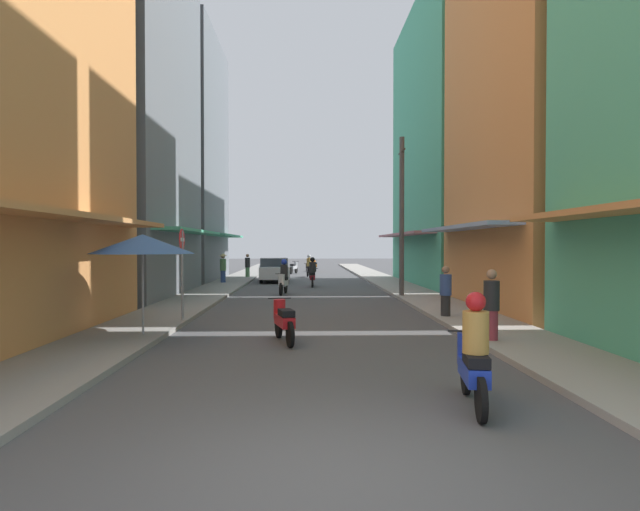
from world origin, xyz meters
The scene contains 22 objects.
ground_plane centered at (0.00, 23.35, 0.00)m, with size 120.35×120.35×0.00m, color #4C4C4F.
sidewalk_left centered at (-4.58, 23.35, 0.06)m, with size 2.13×62.70×0.12m, color gray.
sidewalk_right centered at (4.58, 23.35, 0.06)m, with size 2.13×62.70×0.12m, color #9E9991.
building_left_mid centered at (-8.64, 17.77, 8.70)m, with size 7.05×9.32×17.41m.
building_left_far centered at (-8.64, 27.74, 7.49)m, with size 7.05×8.87×15.00m.
building_right_mid centered at (8.64, 12.87, 8.40)m, with size 7.05×8.71×16.81m.
building_right_far centered at (8.64, 23.97, 7.67)m, with size 7.05×12.54×15.36m.
motorbike_blue centered at (2.03, 2.12, 0.70)m, with size 0.57×1.80×1.58m.
motorbike_white centered at (-1.22, 18.64, 0.70)m, with size 0.55×1.81×1.58m.
motorbike_black centered at (-0.02, 31.22, 0.70)m, with size 0.55×1.81×1.58m.
motorbike_orange centered at (0.51, 39.54, 0.50)m, with size 0.55×1.81×0.96m.
motorbike_red centered at (-0.72, 7.00, 0.50)m, with size 0.67×1.77×0.96m.
motorbike_silver centered at (-1.15, 35.86, 0.50)m, with size 0.71×1.76×0.96m.
motorbike_maroon centered at (0.14, 22.95, 0.70)m, with size 0.55×1.81×1.58m.
parked_car centered at (-2.17, 26.78, 0.74)m, with size 2.09×4.23×1.45m.
pedestrian_midway centered at (-4.07, 29.78, 0.82)m, with size 0.34×0.34×1.64m.
pedestrian_crossing centered at (3.84, 6.50, 0.83)m, with size 0.34×0.34×1.67m.
pedestrian_foreground centered at (-4.87, 24.67, 0.99)m, with size 0.44×0.44×1.76m.
pedestrian_far centered at (3.88, 10.40, 0.79)m, with size 0.34×0.34×1.59m.
vendor_umbrella centered at (-4.01, 7.43, 2.22)m, with size 2.37×2.37×2.45m.
utility_pole centered at (3.77, 16.84, 3.42)m, with size 0.20×1.20×6.69m.
street_sign_no_entry centered at (-3.67, 9.85, 1.72)m, with size 0.07×0.60×2.65m.
Camera 1 is at (-0.22, -4.81, 2.18)m, focal length 29.37 mm.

